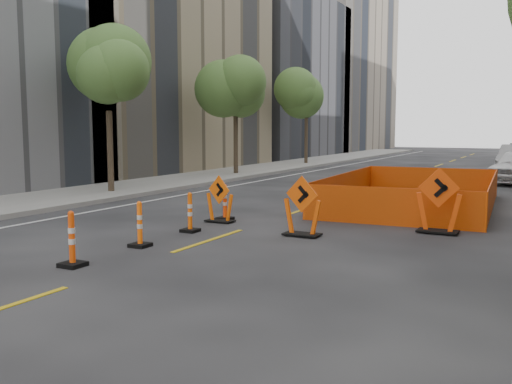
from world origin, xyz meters
The scene contains 15 objects.
ground_plane centered at (0.00, 0.00, 0.00)m, with size 140.00×140.00×0.00m, color black.
sidewalk_left centered at (-9.00, 12.00, 0.07)m, with size 4.00×90.00×0.15m, color gray.
bld_left_d centered at (-17.00, 39.20, 7.00)m, with size 12.00×16.00×14.00m, color #4C4C51.
bld_left_e centered at (-17.00, 55.60, 10.00)m, with size 12.00×20.00×20.00m, color gray.
tree_l_b centered at (-8.40, 10.00, 4.53)m, with size 2.80×2.80×5.95m.
tree_l_c centered at (-8.40, 20.00, 4.53)m, with size 2.80×2.80×5.95m.
tree_l_d centered at (-8.40, 30.00, 4.53)m, with size 2.80×2.80×5.95m.
channelizer_3 centered at (-0.97, 0.62, 0.54)m, with size 0.43×0.43×1.09m, color #DB4209, non-canonical shape.
channelizer_4 centered at (-0.99, 2.66, 0.52)m, with size 0.41×0.41×1.03m, color #FF5D0A, non-canonical shape.
channelizer_5 centered at (-1.04, 4.71, 0.51)m, with size 0.40×0.40×1.02m, color #DF5209, non-canonical shape.
channelizer_6 centered at (-1.21, 6.75, 0.52)m, with size 0.41×0.41×1.04m, color #E53D09, non-canonical shape.
chevron_sign_left centered at (-1.13, 6.33, 0.66)m, with size 0.88×0.53×1.33m, color #DC5309, non-canonical shape.
chevron_sign_center centered at (1.72, 5.52, 0.75)m, with size 0.99×0.60×1.49m, color #D94A09, non-canonical shape.
chevron_sign_right centered at (4.62, 7.45, 0.83)m, with size 1.11×0.66×1.66m, color #E44209, non-canonical shape.
safety_fence centered at (2.99, 12.15, 0.52)m, with size 4.90×8.34×1.04m, color #F65C0C, non-canonical shape.
Camera 1 is at (7.13, -7.24, 2.67)m, focal length 40.00 mm.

